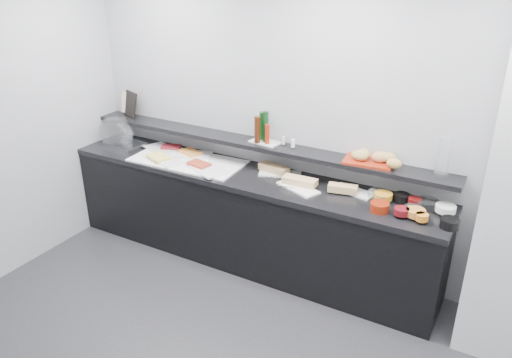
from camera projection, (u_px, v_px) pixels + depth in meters
The scene contains 53 objects.
back_wall at pixel (334, 129), 4.23m from camera, with size 5.00×0.02×2.70m, color #A5A7AC.
buffet_cabinet at pixel (246, 220), 4.68m from camera, with size 3.60×0.60×0.85m, color black.
counter_top at pixel (246, 176), 4.50m from camera, with size 3.62×0.62×0.05m, color black.
wall_shelf at pixel (255, 144), 4.53m from camera, with size 3.60×0.25×0.04m, color black.
cloche_base at pixel (125, 144), 5.13m from camera, with size 0.40×0.26×0.04m, color #B2B4B9.
cloche_dome at pixel (116, 133), 5.14m from camera, with size 0.39×0.26×0.34m, color white.
linen_runner at pixel (187, 161), 4.75m from camera, with size 1.08×0.51×0.01m, color white.
platter_meat_a at pixel (161, 148), 5.01m from camera, with size 0.32×0.21×0.01m, color silver.
food_meat_a at pixel (171, 147), 5.00m from camera, with size 0.19×0.12×0.02m, color maroon.
platter_salmon at pixel (194, 155), 4.85m from camera, with size 0.33×0.22×0.01m, color white.
food_salmon at pixel (190, 152), 4.87m from camera, with size 0.22×0.14×0.02m, color orange.
platter_cheese at pixel (168, 161), 4.71m from camera, with size 0.29×0.20×0.01m, color white.
food_cheese at pixel (158, 157), 4.75m from camera, with size 0.24×0.15×0.02m, color #F6DC5F.
platter_meat_b at pixel (209, 170), 4.51m from camera, with size 0.34×0.23×0.01m, color white.
food_meat_b at pixel (199, 164), 4.59m from camera, with size 0.21×0.13×0.02m, color #9C301C.
sandwich_plate_left at pixel (280, 174), 4.47m from camera, with size 0.38×0.16×0.01m, color silver.
sandwich_food_left at pixel (274, 168), 4.48m from camera, with size 0.28×0.11×0.06m, color tan.
tongs_left at pixel (273, 177), 4.37m from camera, with size 0.01×0.01×0.16m, color #B6B9BD.
sandwich_plate_mid at pixel (298, 188), 4.20m from camera, with size 0.38×0.16×0.01m, color white.
sandwich_food_mid at pixel (300, 181), 4.23m from camera, with size 0.29×0.11×0.06m, color tan.
tongs_mid at pixel (287, 187), 4.19m from camera, with size 0.01×0.01×0.16m, color silver.
sandwich_plate_right at pixel (354, 191), 4.13m from camera, with size 0.35×0.15×0.01m, color white.
sandwich_food_right at pixel (343, 188), 4.10m from camera, with size 0.24×0.09×0.06m, color tan.
tongs_right at pixel (341, 191), 4.11m from camera, with size 0.01×0.01×0.16m, color #AAACB1.
bowl_glass_fruit at pixel (380, 196), 3.99m from camera, with size 0.19×0.19×0.07m, color white.
fill_glass_fruit at pixel (383, 196), 3.96m from camera, with size 0.14×0.14×0.05m, color orange.
bowl_black_jam at pixel (402, 198), 3.96m from camera, with size 0.12×0.12×0.07m, color black.
fill_black_jam at pixel (415, 201), 3.88m from camera, with size 0.11×0.11×0.05m, color #5B0D0D.
bowl_glass_cream at pixel (427, 204), 3.86m from camera, with size 0.18×0.18×0.07m, color silver.
fill_glass_cream at pixel (446, 208), 3.77m from camera, with size 0.15×0.15×0.05m, color white.
bowl_red_jam at pixel (379, 207), 3.82m from camera, with size 0.14×0.14×0.07m, color maroon.
fill_red_jam at pixel (401, 211), 3.73m from camera, with size 0.11×0.11×0.05m, color #5F0D13.
bowl_glass_salmon at pixel (413, 212), 3.75m from camera, with size 0.15×0.15×0.07m, color silver.
fill_glass_salmon at pixel (416, 213), 3.71m from camera, with size 0.14×0.14×0.05m, color orange.
bowl_black_fruit at pixel (450, 223), 3.59m from camera, with size 0.14×0.14×0.07m, color black.
fill_black_fruit at pixel (422, 217), 3.64m from camera, with size 0.09×0.09×0.05m, color orange.
framed_print at pixel (130, 104), 5.20m from camera, with size 0.22×0.02×0.26m, color black.
print_art at pixel (129, 103), 5.24m from camera, with size 0.18×0.00×0.22m, color #C9A991.
condiment_tray at pixel (265, 142), 4.50m from camera, with size 0.27×0.17×0.01m, color white.
bottle_green_a at pixel (263, 126), 4.49m from camera, with size 0.06×0.06×0.26m, color #113A0F.
bottle_brown at pixel (257, 130), 4.43m from camera, with size 0.05×0.05×0.24m, color #3D1A0B.
bottle_green_b at pixel (266, 127), 4.44m from camera, with size 0.05×0.05×0.28m, color #0E3315.
bottle_hot at pixel (267, 134), 4.41m from camera, with size 0.04×0.04×0.18m, color #A9230C.
shaker_salt at pixel (284, 140), 4.42m from camera, with size 0.03×0.03×0.07m, color silver.
shaker_pepper at pixel (293, 143), 4.35m from camera, with size 0.04×0.04×0.07m, color white.
bread_tray at pixel (369, 161), 4.07m from camera, with size 0.39×0.27×0.02m, color #9A2610.
bread_roll_nw at pixel (364, 153), 4.09m from camera, with size 0.12×0.08×0.08m, color #B08443.
bread_roll_n at pixel (382, 157), 4.02m from camera, with size 0.15×0.10×0.08m, color tan.
bread_roll_ne at pixel (389, 158), 4.01m from camera, with size 0.13×0.08×0.08m, color #AA8241.
bread_roll_se at pixel (394, 164), 3.89m from camera, with size 0.12×0.08×0.08m, color tan.
bread_roll_midw at pixel (360, 156), 4.05m from camera, with size 0.14×0.09×0.08m, color #BA9447.
bread_roll_mide at pixel (379, 158), 4.01m from camera, with size 0.13×0.08×0.08m, color #C8814C.
carafe at pixel (443, 159), 3.74m from camera, with size 0.11×0.11×0.30m, color white.
Camera 1 is at (1.41, -1.84, 2.69)m, focal length 35.00 mm.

